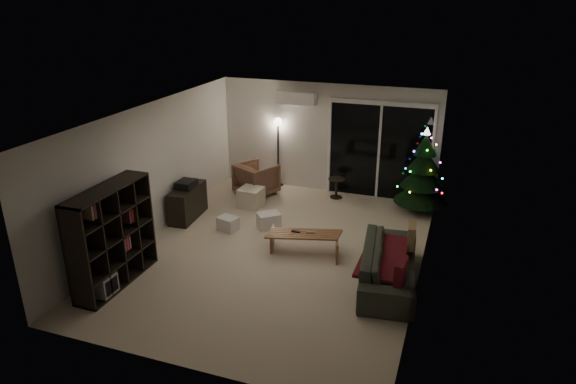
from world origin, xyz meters
name	(u,v)px	position (x,y,z in m)	size (l,w,h in m)	color
room	(325,175)	(0.46, 1.49, 1.02)	(6.50, 7.51, 2.60)	beige
bookshelf	(102,235)	(-2.25, -1.83, 0.81)	(0.41, 1.63, 1.63)	black
media_cabinet	(188,203)	(-2.25, 0.78, 0.33)	(0.40, 1.07, 0.67)	black
stereo	(186,184)	(-2.25, 0.78, 0.74)	(0.34, 0.40, 0.14)	black
armchair	(257,179)	(-1.42, 2.45, 0.37)	(0.79, 0.82, 0.74)	brown
ottoman	(251,198)	(-1.25, 1.73, 0.21)	(0.47, 0.47, 0.43)	beige
cardboard_box_a	(228,224)	(-1.22, 0.51, 0.13)	(0.37, 0.29, 0.27)	silver
cardboard_box_b	(269,220)	(-0.51, 0.89, 0.15)	(0.43, 0.32, 0.30)	silver
side_table	(336,188)	(0.35, 2.86, 0.23)	(0.37, 0.37, 0.46)	black
floor_lamp	(278,153)	(-1.17, 3.20, 0.79)	(0.25, 0.25, 1.58)	black
sofa	(389,265)	(2.05, -0.38, 0.31)	(2.14, 0.84, 0.62)	#3B4234
sofa_throw	(383,256)	(1.95, -0.38, 0.45)	(0.67, 1.54, 0.05)	maroon
cushion_a	(411,236)	(2.30, 0.27, 0.57)	(0.12, 0.41, 0.41)	#9F8056
cushion_b	(401,273)	(2.30, -1.03, 0.57)	(0.12, 0.41, 0.41)	maroon
coffee_table	(304,243)	(0.48, 0.08, 0.20)	(1.27, 0.44, 0.40)	brown
remote_a	(296,231)	(0.33, 0.08, 0.41)	(0.16, 0.05, 0.02)	black
remote_b	(310,232)	(0.58, 0.13, 0.41)	(0.15, 0.04, 0.02)	slate
christmas_tree	(423,170)	(2.21, 2.75, 0.91)	(1.13, 1.13, 1.82)	black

